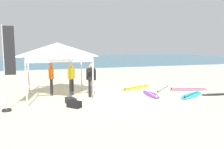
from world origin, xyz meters
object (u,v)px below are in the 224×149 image
at_px(canopy_tent, 57,50).
at_px(person_black, 91,78).
at_px(surfboard_purple, 151,94).
at_px(surfboard_yellow, 137,88).
at_px(gear_bag_by_pole, 71,101).
at_px(person_orange, 51,77).
at_px(person_yellow, 71,77).
at_px(banner_flag, 8,72).
at_px(gear_bag_near_tent, 74,104).
at_px(surfboard_cyan, 192,95).
at_px(surfboard_white, 163,90).
at_px(surfboard_black, 217,94).
at_px(surfboard_pink, 188,89).

distance_m(canopy_tent, person_black, 2.16).
xyz_separation_m(canopy_tent, surfboard_purple, (4.70, -0.96, -2.35)).
height_order(surfboard_yellow, gear_bag_by_pole, gear_bag_by_pole).
height_order(surfboard_yellow, person_orange, person_orange).
relative_size(surfboard_purple, gear_bag_by_pole, 3.50).
distance_m(person_yellow, banner_flag, 3.52).
distance_m(person_yellow, gear_bag_near_tent, 2.54).
bearing_deg(banner_flag, surfboard_cyan, 0.30).
bearing_deg(surfboard_purple, surfboard_white, 35.66).
bearing_deg(banner_flag, gear_bag_by_pole, 8.53).
xyz_separation_m(surfboard_white, person_orange, (-6.30, 0.63, 0.95)).
relative_size(surfboard_black, person_orange, 1.11).
xyz_separation_m(surfboard_yellow, person_orange, (-5.08, -0.42, 0.95)).
bearing_deg(surfboard_white, surfboard_black, -43.65).
bearing_deg(surfboard_cyan, gear_bag_near_tent, -176.91).
relative_size(canopy_tent, person_black, 1.76).
relative_size(canopy_tent, surfboard_black, 1.58).
relative_size(surfboard_white, person_black, 1.37).
xyz_separation_m(surfboard_cyan, surfboard_pink, (0.82, 1.42, -0.00)).
distance_m(surfboard_white, surfboard_pink, 1.50).
xyz_separation_m(canopy_tent, surfboard_cyan, (6.62, -1.82, -2.35)).
height_order(surfboard_cyan, banner_flag, banner_flag).
xyz_separation_m(canopy_tent, surfboard_black, (8.07, -2.02, -2.35)).
xyz_separation_m(surfboard_black, gear_bag_near_tent, (-7.63, -0.14, 0.10)).
bearing_deg(gear_bag_by_pole, surfboard_yellow, 29.91).
relative_size(surfboard_yellow, gear_bag_by_pole, 4.35).
bearing_deg(surfboard_black, person_black, 167.07).
relative_size(surfboard_black, surfboard_cyan, 0.82).
bearing_deg(person_black, canopy_tent, 161.41).
bearing_deg(person_black, gear_bag_by_pole, -140.39).
distance_m(surfboard_cyan, banner_flag, 8.84).
relative_size(person_orange, person_black, 1.00).
distance_m(person_orange, gear_bag_near_tent, 2.98).
bearing_deg(surfboard_black, gear_bag_near_tent, -178.98).
bearing_deg(surfboard_yellow, surfboard_purple, -91.99).
bearing_deg(person_black, surfboard_black, -12.93).
height_order(person_yellow, banner_flag, banner_flag).
height_order(surfboard_cyan, person_black, person_black).
bearing_deg(gear_bag_by_pole, gear_bag_near_tent, -85.09).
bearing_deg(canopy_tent, surfboard_pink, -3.08).
bearing_deg(person_yellow, surfboard_purple, -16.57).
bearing_deg(surfboard_purple, gear_bag_near_tent, -164.35).
distance_m(surfboard_pink, gear_bag_near_tent, 7.21).
relative_size(person_yellow, gear_bag_near_tent, 2.85).
height_order(surfboard_white, person_black, person_black).
bearing_deg(banner_flag, surfboard_pink, 8.76).
relative_size(surfboard_purple, person_orange, 1.23).
xyz_separation_m(person_orange, banner_flag, (-1.77, -2.47, 0.59)).
xyz_separation_m(surfboard_pink, gear_bag_by_pole, (-7.05, -1.10, 0.10)).
xyz_separation_m(surfboard_black, banner_flag, (-10.15, 0.15, 1.54)).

